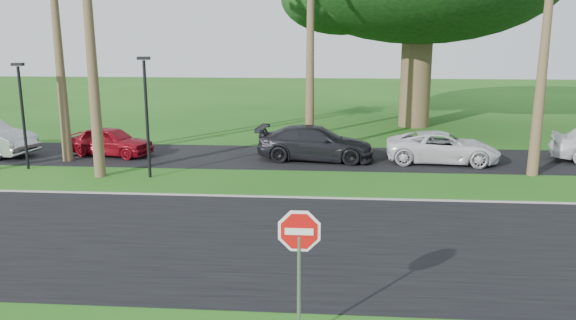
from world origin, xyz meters
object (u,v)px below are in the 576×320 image
Objects in this scene: car_dark at (316,144)px; car_minivan at (443,148)px; car_red at (111,142)px; stop_sign_near at (299,249)px.

car_dark is 5.49m from car_minivan.
car_minivan reaches higher than car_red.
car_red is at bearing 94.22° from car_dark.
car_red is 9.38m from car_dark.
stop_sign_near reaches higher than car_dark.
stop_sign_near reaches higher than car_red.
car_red is (-9.53, 15.24, -1.11)m from stop_sign_near.
stop_sign_near is at bearing 164.75° from car_minivan.
car_red is 14.87m from car_minivan.
stop_sign_near is 15.90m from car_minivan.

